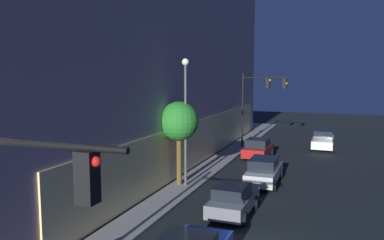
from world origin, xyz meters
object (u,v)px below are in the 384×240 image
sidewalk_tree (179,122)px  car_grey (233,200)px  car_silver (264,171)px  street_lamp_sidewalk (186,107)px  car_red (258,149)px  modern_building (41,31)px  car_white (323,140)px  traffic_light_far_corner (259,95)px

sidewalk_tree → car_grey: 6.64m
car_silver → street_lamp_sidewalk: bearing=119.8°
car_silver → car_red: size_ratio=1.15×
street_lamp_sidewalk → car_grey: 6.81m
modern_building → sidewalk_tree: size_ratio=7.55×
modern_building → car_red: size_ratio=9.36×
car_grey → car_red: car_red is taller
car_grey → sidewalk_tree: bearing=50.6°
sidewalk_tree → car_silver: bearing=-63.9°
street_lamp_sidewalk → modern_building: bearing=68.8°
street_lamp_sidewalk → sidewalk_tree: bearing=75.2°
sidewalk_tree → car_silver: sidewalk_tree is taller
modern_building → car_white: size_ratio=8.26×
traffic_light_far_corner → car_red: 6.05m
modern_building → car_white: 27.89m
traffic_light_far_corner → street_lamp_sidewalk: size_ratio=0.89×
modern_building → traffic_light_far_corner: (7.66, -18.32, -5.78)m
sidewalk_tree → car_white: (16.23, -7.98, -3.22)m
street_lamp_sidewalk → car_white: (16.36, -7.49, -4.20)m
modern_building → street_lamp_sidewalk: bearing=-111.2°
modern_building → car_grey: modern_building is taller
car_red → traffic_light_far_corner: bearing=11.2°
sidewalk_tree → car_grey: sidewalk_tree is taller
street_lamp_sidewalk → sidewalk_tree: street_lamp_sidewalk is taller
modern_building → car_silver: bearing=-100.6°
car_silver → car_red: bearing=14.0°
traffic_light_far_corner → car_red: size_ratio=1.66×
traffic_light_far_corner → street_lamp_sidewalk: 14.21m
car_grey → car_silver: size_ratio=0.85×
modern_building → car_grey: size_ratio=9.58×
traffic_light_far_corner → car_red: traffic_light_far_corner is taller
sidewalk_tree → car_silver: (2.40, -4.89, -3.22)m
car_red → car_silver: bearing=-166.0°
car_grey → car_white: (19.89, -3.53, 0.07)m
car_grey → car_silver: (6.05, -0.44, 0.07)m
sidewalk_tree → car_red: bearing=-17.5°
traffic_light_far_corner → sidewalk_tree: traffic_light_far_corner is taller
traffic_light_far_corner → street_lamp_sidewalk: (-14.10, 1.74, -0.01)m
modern_building → car_silver: (-3.92, -20.98, -9.99)m
street_lamp_sidewalk → car_silver: size_ratio=1.62×
car_red → street_lamp_sidewalk: bearing=165.3°
car_white → street_lamp_sidewalk: bearing=155.4°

